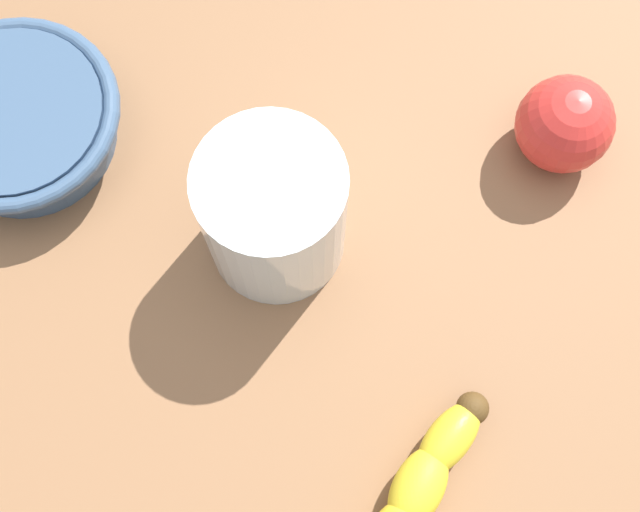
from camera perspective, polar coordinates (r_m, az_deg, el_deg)
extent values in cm
cube|color=brown|center=(59.62, -0.80, -1.40)|extent=(120.00, 120.00, 3.00)
ellipsoid|color=yellow|center=(54.79, 8.89, -12.32)|extent=(5.83, 3.37, 2.78)
ellipsoid|color=yellow|center=(54.33, 6.78, -15.58)|extent=(6.26, 4.72, 3.24)
sphere|color=#513819|center=(55.25, 10.46, -10.28)|extent=(2.16, 2.16, 2.16)
cylinder|color=silver|center=(53.82, -2.96, 3.24)|extent=(9.55, 9.55, 11.00)
cylinder|color=pink|center=(54.75, -2.91, 2.87)|extent=(9.05, 9.05, 8.52)
cylinder|color=#3D5675|center=(63.53, -19.96, 8.57)|extent=(12.82, 12.82, 4.57)
torus|color=#3D5675|center=(62.12, -20.48, 9.23)|extent=(15.14, 15.14, 1.20)
sphere|color=red|center=(60.94, 16.50, 8.69)|extent=(6.88, 6.88, 6.88)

